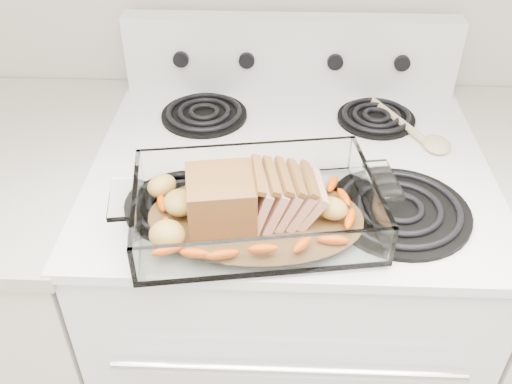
{
  "coord_description": "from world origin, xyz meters",
  "views": [
    {
      "loc": [
        -0.03,
        0.71,
        1.58
      ],
      "look_at": [
        -0.06,
        1.47,
        0.99
      ],
      "focal_mm": 40.0,
      "sensor_mm": 36.0,
      "label": 1
    }
  ],
  "objects_px": {
    "electric_range": "(283,309)",
    "counter_left": "(21,306)",
    "baking_dish": "(256,212)",
    "pork_roast": "(242,198)"
  },
  "relations": [
    {
      "from": "electric_range",
      "to": "counter_left",
      "type": "relative_size",
      "value": 1.2
    },
    {
      "from": "counter_left",
      "to": "electric_range",
      "type": "bearing_deg",
      "value": 0.1
    },
    {
      "from": "electric_range",
      "to": "pork_roast",
      "type": "bearing_deg",
      "value": -112.14
    },
    {
      "from": "electric_range",
      "to": "pork_roast",
      "type": "relative_size",
      "value": 4.92
    },
    {
      "from": "counter_left",
      "to": "baking_dish",
      "type": "distance_m",
      "value": 0.81
    },
    {
      "from": "electric_range",
      "to": "counter_left",
      "type": "distance_m",
      "value": 0.67
    },
    {
      "from": "baking_dish",
      "to": "electric_range",
      "type": "bearing_deg",
      "value": 64.46
    },
    {
      "from": "baking_dish",
      "to": "counter_left",
      "type": "bearing_deg",
      "value": 152.52
    },
    {
      "from": "counter_left",
      "to": "pork_roast",
      "type": "bearing_deg",
      "value": -19.23
    },
    {
      "from": "electric_range",
      "to": "counter_left",
      "type": "xyz_separation_m",
      "value": [
        -0.67,
        -0.0,
        -0.02
      ]
    }
  ]
}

